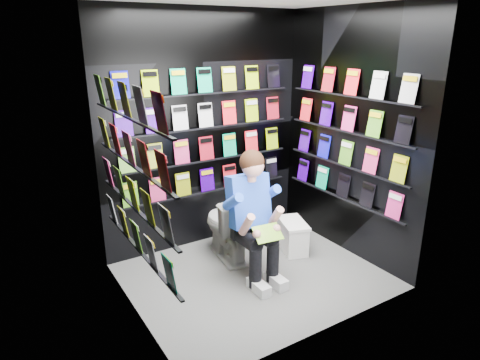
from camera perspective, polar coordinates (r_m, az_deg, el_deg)
floor at (r=4.43m, az=1.86°, el=-12.65°), size 2.40×2.40×0.00m
wall_back at (r=4.76m, az=-4.73°, el=6.43°), size 2.40×0.04×2.60m
wall_front at (r=3.17m, az=12.20°, el=-0.16°), size 2.40×0.04×2.60m
wall_left at (r=3.42m, az=-14.86°, el=0.98°), size 0.04×2.00×2.60m
wall_right at (r=4.68m, az=14.40°, el=5.70°), size 0.04×2.00×2.60m
comics_back at (r=4.73m, az=-4.56°, el=6.42°), size 2.10×0.06×1.37m
comics_left at (r=3.42m, az=-14.39°, el=1.14°), size 0.06×1.70×1.37m
comics_right at (r=4.66m, az=14.15°, el=5.73°), size 0.06×1.70×1.37m
toilet at (r=4.62m, az=-1.64°, el=-6.13°), size 0.51×0.80×0.73m
longbox at (r=4.88m, az=7.03°, el=-7.57°), size 0.36×0.48×0.32m
longbox_lid at (r=4.80m, az=7.12°, el=-5.70°), size 0.39×0.50×0.03m
reader at (r=4.16m, az=0.97°, el=-2.90°), size 0.62×0.83×1.42m
held_comic at (r=3.97m, az=3.72°, el=-7.08°), size 0.29×0.19×0.11m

